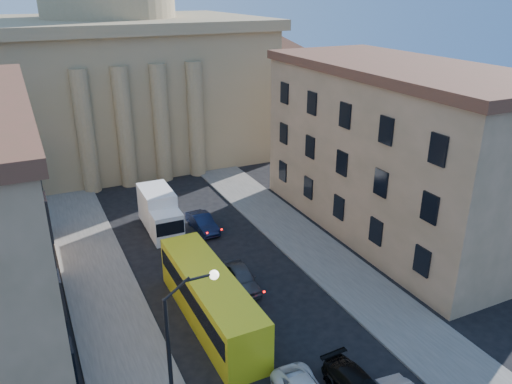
% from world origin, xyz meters
% --- Properties ---
extents(sidewalk_left, '(5.00, 60.00, 0.15)m').
position_xyz_m(sidewalk_left, '(-8.50, 18.00, 0.07)').
color(sidewalk_left, '#56534F').
rests_on(sidewalk_left, ground).
extents(sidewalk_right, '(5.00, 60.00, 0.15)m').
position_xyz_m(sidewalk_right, '(8.50, 18.00, 0.07)').
color(sidewalk_right, '#56534F').
rests_on(sidewalk_right, ground).
extents(church, '(68.02, 28.76, 36.60)m').
position_xyz_m(church, '(0.00, 55.47, 11.88)').
color(church, '#8F7E58').
rests_on(church, ground).
extents(building_right, '(11.60, 26.60, 14.70)m').
position_xyz_m(building_right, '(17.00, 22.00, 7.42)').
color(building_right, tan).
rests_on(building_right, ground).
extents(street_lamp, '(2.62, 0.44, 8.83)m').
position_xyz_m(street_lamp, '(-6.97, 8.00, 5.29)').
color(street_lamp, black).
rests_on(street_lamp, ground).
extents(car_right_far, '(2.16, 4.64, 1.54)m').
position_xyz_m(car_right_far, '(0.80, 18.66, 0.77)').
color(car_right_far, '#454449').
rests_on(car_right_far, ground).
extents(car_right_distant, '(1.85, 4.62, 1.49)m').
position_xyz_m(car_right_distant, '(1.41, 28.65, 0.75)').
color(car_right_distant, black).
rests_on(car_right_distant, ground).
extents(city_bus, '(2.98, 12.36, 3.48)m').
position_xyz_m(city_bus, '(-2.67, 15.82, 1.87)').
color(city_bus, yellow).
rests_on(city_bus, ground).
extents(box_truck, '(2.70, 6.62, 3.61)m').
position_xyz_m(box_truck, '(-1.94, 30.37, 1.71)').
color(box_truck, white).
rests_on(box_truck, ground).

